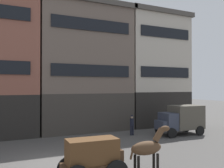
# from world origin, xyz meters

# --- Properties ---
(ground_plane) EXTENTS (120.00, 120.00, 0.00)m
(ground_plane) POSITION_xyz_m (0.00, 0.00, 0.00)
(ground_plane) COLOR #4C4947
(building_center_right) EXTENTS (9.58, 6.77, 12.67)m
(building_center_right) POSITION_xyz_m (5.25, 10.50, 6.37)
(building_center_right) COLOR #38332D
(building_center_right) RESTS_ON ground_plane
(building_far_right) EXTENTS (7.88, 6.77, 12.72)m
(building_far_right) POSITION_xyz_m (13.63, 10.50, 6.40)
(building_far_right) COLOR black
(building_far_right) RESTS_ON ground_plane
(cargo_wagon) EXTENTS (2.96, 1.61, 1.98)m
(cargo_wagon) POSITION_xyz_m (1.08, -3.63, 1.15)
(cargo_wagon) COLOR #3D2819
(cargo_wagon) RESTS_ON ground_plane
(draft_horse) EXTENTS (2.35, 0.66, 2.30)m
(draft_horse) POSITION_xyz_m (4.03, -3.63, 1.27)
(draft_horse) COLOR #513823
(draft_horse) RESTS_ON ground_plane
(delivery_truck_near) EXTENTS (4.43, 2.31, 2.62)m
(delivery_truck_near) POSITION_xyz_m (12.30, 3.46, 1.42)
(delivery_truck_near) COLOR #333847
(delivery_truck_near) RESTS_ON ground_plane
(pedestrian_officer) EXTENTS (0.50, 0.50, 1.79)m
(pedestrian_officer) POSITION_xyz_m (8.15, 5.10, 0.98)
(pedestrian_officer) COLOR black
(pedestrian_officer) RESTS_ON ground_plane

